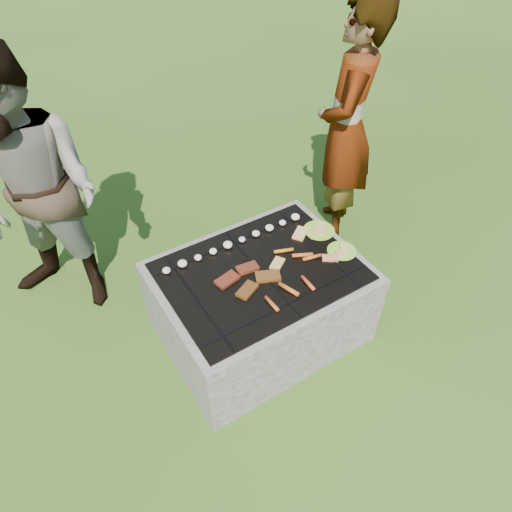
{
  "coord_description": "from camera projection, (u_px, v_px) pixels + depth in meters",
  "views": [
    {
      "loc": [
        -1.11,
        -1.71,
        2.67
      ],
      "look_at": [
        0.0,
        0.05,
        0.7
      ],
      "focal_mm": 32.0,
      "sensor_mm": 36.0,
      "label": 1
    }
  ],
  "objects": [
    {
      "name": "fire_pit",
      "position": [
        260.0,
        304.0,
        3.12
      ],
      "size": [
        1.3,
        1.0,
        0.62
      ],
      "color": "gray",
      "rests_on": "ground"
    },
    {
      "name": "mushrooms",
      "position": [
        237.0,
        241.0,
        3.07
      ],
      "size": [
        1.06,
        0.06,
        0.04
      ],
      "color": "beige",
      "rests_on": "fire_pit"
    },
    {
      "name": "cook",
      "position": [
        346.0,
        129.0,
        3.52
      ],
      "size": [
        0.82,
        0.81,
        1.91
      ],
      "primitive_type": "imported",
      "rotation": [
        0.0,
        0.0,
        3.89
      ],
      "color": "#AA9D8E",
      "rests_on": "ground"
    },
    {
      "name": "lawn",
      "position": [
        260.0,
        330.0,
        3.32
      ],
      "size": [
        60.0,
        60.0,
        0.0
      ],
      "primitive_type": "plane",
      "color": "#264310",
      "rests_on": "ground"
    },
    {
      "name": "bystander",
      "position": [
        36.0,
        196.0,
        2.91
      ],
      "size": [
        1.15,
        1.16,
        1.89
      ],
      "primitive_type": "imported",
      "rotation": [
        0.0,
        0.0,
        -0.83
      ],
      "color": "gray",
      "rests_on": "ground"
    },
    {
      "name": "pork_slabs",
      "position": [
        248.0,
        278.0,
        2.83
      ],
      "size": [
        0.4,
        0.27,
        0.02
      ],
      "color": "maroon",
      "rests_on": "fire_pit"
    },
    {
      "name": "sausages",
      "position": [
        295.0,
        273.0,
        2.86
      ],
      "size": [
        0.52,
        0.44,
        0.03
      ],
      "color": "orange",
      "rests_on": "fire_pit"
    },
    {
      "name": "plate_near",
      "position": [
        342.0,
        251.0,
        3.03
      ],
      "size": [
        0.24,
        0.24,
        0.03
      ],
      "color": "#A3CD31",
      "rests_on": "fire_pit"
    },
    {
      "name": "plate_far",
      "position": [
        319.0,
        231.0,
        3.18
      ],
      "size": [
        0.25,
        0.25,
        0.03
      ],
      "color": "gold",
      "rests_on": "fire_pit"
    },
    {
      "name": "bread_on_grate",
      "position": [
        300.0,
        247.0,
        3.04
      ],
      "size": [
        0.45,
        0.42,
        0.02
      ],
      "color": "tan",
      "rests_on": "fire_pit"
    }
  ]
}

